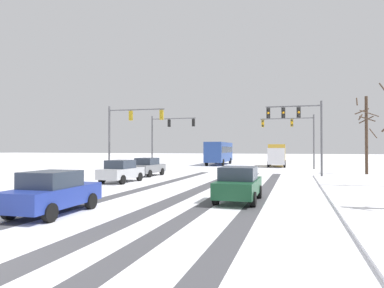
{
  "coord_description": "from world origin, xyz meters",
  "views": [
    {
      "loc": [
        7.42,
        -5.04,
        2.47
      ],
      "look_at": [
        0.0,
        18.92,
        2.8
      ],
      "focal_mm": 31.2,
      "sensor_mm": 36.0,
      "label": 1
    }
  ],
  "objects_px": {
    "car_dark_green_third": "(239,184)",
    "car_silver_second": "(121,171)",
    "traffic_signal_far_left": "(167,131)",
    "traffic_signal_far_right": "(295,130)",
    "bare_tree_sidewalk_far": "(366,131)",
    "car_blue_fourth": "(53,192)",
    "car_grey_lead": "(148,167)",
    "bus_oncoming": "(219,151)",
    "traffic_signal_near_left": "(128,126)",
    "traffic_signal_near_right": "(299,122)",
    "box_truck_delivery": "(277,155)"
  },
  "relations": [
    {
      "from": "traffic_signal_far_left",
      "to": "box_truck_delivery",
      "type": "xyz_separation_m",
      "value": [
        12.64,
        8.68,
        -3.0
      ]
    },
    {
      "from": "traffic_signal_far_right",
      "to": "bare_tree_sidewalk_far",
      "type": "relative_size",
      "value": 0.87
    },
    {
      "from": "traffic_signal_far_left",
      "to": "traffic_signal_far_right",
      "type": "height_order",
      "value": "same"
    },
    {
      "from": "car_blue_fourth",
      "to": "car_dark_green_third",
      "type": "bearing_deg",
      "value": 38.82
    },
    {
      "from": "car_silver_second",
      "to": "box_truck_delivery",
      "type": "xyz_separation_m",
      "value": [
        9.74,
        25.09,
        0.82
      ]
    },
    {
      "from": "traffic_signal_far_right",
      "to": "bus_oncoming",
      "type": "height_order",
      "value": "traffic_signal_far_right"
    },
    {
      "from": "car_blue_fourth",
      "to": "bus_oncoming",
      "type": "relative_size",
      "value": 0.38
    },
    {
      "from": "traffic_signal_far_right",
      "to": "car_silver_second",
      "type": "bearing_deg",
      "value": -120.66
    },
    {
      "from": "traffic_signal_far_right",
      "to": "box_truck_delivery",
      "type": "bearing_deg",
      "value": 116.03
    },
    {
      "from": "traffic_signal_far_left",
      "to": "bus_oncoming",
      "type": "bearing_deg",
      "value": 71.63
    },
    {
      "from": "traffic_signal_near_right",
      "to": "traffic_signal_far_right",
      "type": "bearing_deg",
      "value": 91.72
    },
    {
      "from": "traffic_signal_far_right",
      "to": "traffic_signal_near_left",
      "type": "bearing_deg",
      "value": -137.42
    },
    {
      "from": "car_grey_lead",
      "to": "box_truck_delivery",
      "type": "height_order",
      "value": "box_truck_delivery"
    },
    {
      "from": "traffic_signal_far_left",
      "to": "box_truck_delivery",
      "type": "relative_size",
      "value": 0.87
    },
    {
      "from": "car_dark_green_third",
      "to": "traffic_signal_near_left",
      "type": "bearing_deg",
      "value": 134.46
    },
    {
      "from": "traffic_signal_near_right",
      "to": "box_truck_delivery",
      "type": "height_order",
      "value": "traffic_signal_near_right"
    },
    {
      "from": "traffic_signal_near_left",
      "to": "car_dark_green_third",
      "type": "xyz_separation_m",
      "value": [
        12.56,
        -12.8,
        -3.81
      ]
    },
    {
      "from": "traffic_signal_far_left",
      "to": "car_grey_lead",
      "type": "distance_m",
      "value": 11.59
    },
    {
      "from": "car_dark_green_third",
      "to": "car_grey_lead",
      "type": "bearing_deg",
      "value": 130.29
    },
    {
      "from": "traffic_signal_far_right",
      "to": "car_dark_green_third",
      "type": "bearing_deg",
      "value": -95.27
    },
    {
      "from": "traffic_signal_far_right",
      "to": "bare_tree_sidewalk_far",
      "type": "bearing_deg",
      "value": -45.29
    },
    {
      "from": "car_grey_lead",
      "to": "car_silver_second",
      "type": "bearing_deg",
      "value": -84.55
    },
    {
      "from": "car_grey_lead",
      "to": "bus_oncoming",
      "type": "xyz_separation_m",
      "value": [
        1.58,
        22.53,
        1.18
      ]
    },
    {
      "from": "traffic_signal_far_right",
      "to": "box_truck_delivery",
      "type": "distance_m",
      "value": 6.09
    },
    {
      "from": "car_silver_second",
      "to": "bare_tree_sidewalk_far",
      "type": "distance_m",
      "value": 23.35
    },
    {
      "from": "box_truck_delivery",
      "to": "car_silver_second",
      "type": "bearing_deg",
      "value": -111.21
    },
    {
      "from": "car_silver_second",
      "to": "bare_tree_sidewalk_far",
      "type": "bearing_deg",
      "value": 36.41
    },
    {
      "from": "traffic_signal_near_left",
      "to": "bare_tree_sidewalk_far",
      "type": "height_order",
      "value": "bare_tree_sidewalk_far"
    },
    {
      "from": "car_silver_second",
      "to": "car_dark_green_third",
      "type": "xyz_separation_m",
      "value": [
        9.6,
        -6.25,
        0.0
      ]
    },
    {
      "from": "traffic_signal_far_right",
      "to": "car_dark_green_third",
      "type": "relative_size",
      "value": 1.58
    },
    {
      "from": "car_grey_lead",
      "to": "traffic_signal_far_left",
      "type": "bearing_deg",
      "value": 102.41
    },
    {
      "from": "car_silver_second",
      "to": "box_truck_delivery",
      "type": "relative_size",
      "value": 0.55
    },
    {
      "from": "traffic_signal_near_left",
      "to": "car_silver_second",
      "type": "xyz_separation_m",
      "value": [
        2.95,
        -6.54,
        -3.81
      ]
    },
    {
      "from": "traffic_signal_near_right",
      "to": "car_blue_fourth",
      "type": "bearing_deg",
      "value": -114.8
    },
    {
      "from": "traffic_signal_far_right",
      "to": "traffic_signal_far_left",
      "type": "bearing_deg",
      "value": -165.28
    },
    {
      "from": "traffic_signal_far_right",
      "to": "car_blue_fourth",
      "type": "xyz_separation_m",
      "value": [
        -8.65,
        -31.57,
        -3.84
      ]
    },
    {
      "from": "traffic_signal_near_left",
      "to": "traffic_signal_near_right",
      "type": "distance_m",
      "value": 15.47
    },
    {
      "from": "car_silver_second",
      "to": "traffic_signal_far_left",
      "type": "bearing_deg",
      "value": 100.02
    },
    {
      "from": "box_truck_delivery",
      "to": "car_dark_green_third",
      "type": "bearing_deg",
      "value": -90.25
    },
    {
      "from": "bare_tree_sidewalk_far",
      "to": "traffic_signal_far_left",
      "type": "bearing_deg",
      "value": 172.88
    },
    {
      "from": "traffic_signal_far_left",
      "to": "bus_oncoming",
      "type": "xyz_separation_m",
      "value": [
        3.93,
        11.85,
        -2.64
      ]
    },
    {
      "from": "car_dark_green_third",
      "to": "car_silver_second",
      "type": "bearing_deg",
      "value": 146.93
    },
    {
      "from": "traffic_signal_near_right",
      "to": "car_silver_second",
      "type": "height_order",
      "value": "traffic_signal_near_right"
    },
    {
      "from": "traffic_signal_near_left",
      "to": "bare_tree_sidewalk_far",
      "type": "xyz_separation_m",
      "value": [
        21.56,
        7.18,
        -0.54
      ]
    },
    {
      "from": "traffic_signal_far_left",
      "to": "traffic_signal_far_right",
      "type": "distance_m",
      "value": 15.46
    },
    {
      "from": "traffic_signal_near_right",
      "to": "car_grey_lead",
      "type": "distance_m",
      "value": 13.78
    },
    {
      "from": "car_silver_second",
      "to": "car_dark_green_third",
      "type": "relative_size",
      "value": 1.01
    },
    {
      "from": "car_grey_lead",
      "to": "traffic_signal_near_left",
      "type": "bearing_deg",
      "value": 161.1
    },
    {
      "from": "traffic_signal_near_left",
      "to": "traffic_signal_far_right",
      "type": "distance_m",
      "value": 20.38
    },
    {
      "from": "car_grey_lead",
      "to": "car_blue_fourth",
      "type": "bearing_deg",
      "value": -76.89
    }
  ]
}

